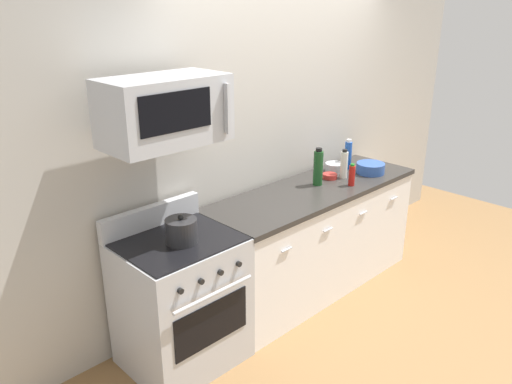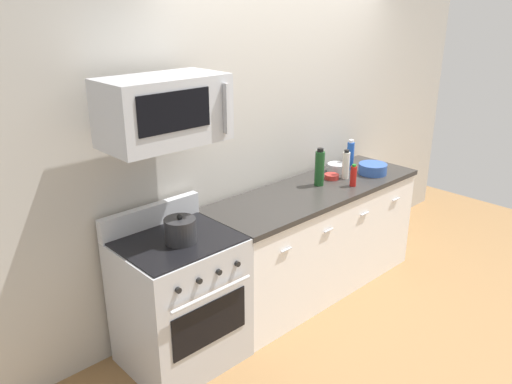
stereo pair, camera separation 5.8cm
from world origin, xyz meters
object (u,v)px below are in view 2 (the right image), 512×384
object	(u,v)px
bottle_soda_blue	(350,155)
bowl_blue_mixing	(373,168)
bottle_wine_green	(320,168)
bottle_vinegar_white	(346,165)
range_oven	(180,300)
microwave	(164,110)
bowl_red_small	(332,176)
bowl_steel_prep	(337,168)
bottle_hot_sauce_red	(353,176)
stockpot	(180,230)

from	to	relation	value
bottle_soda_blue	bowl_blue_mixing	xyz separation A→B (m)	(0.05, -0.22, -0.08)
bottle_wine_green	bottle_vinegar_white	bearing A→B (deg)	-8.53
range_oven	bottle_vinegar_white	world-z (taller)	bottle_vinegar_white
microwave	bowl_red_small	size ratio (longest dim) A/B	6.02
microwave	bottle_soda_blue	xyz separation A→B (m)	(1.97, 0.07, -0.70)
bottle_soda_blue	bowl_red_small	world-z (taller)	bottle_soda_blue
bottle_wine_green	bowl_steel_prep	distance (m)	0.41
bottle_soda_blue	bowl_blue_mixing	distance (m)	0.23
range_oven	bottle_wine_green	bearing A→B (deg)	1.23
microwave	bowl_blue_mixing	world-z (taller)	microwave
bottle_hot_sauce_red	stockpot	distance (m)	1.64
bottle_vinegar_white	bowl_steel_prep	xyz separation A→B (m)	(0.09, 0.16, -0.08)
bottle_vinegar_white	stockpot	size ratio (longest dim) A/B	1.25
range_oven	bowl_steel_prep	size ratio (longest dim) A/B	6.18
microwave	bottle_vinegar_white	world-z (taller)	microwave
bottle_soda_blue	bottle_wine_green	distance (m)	0.53
bottle_soda_blue	bowl_steel_prep	bearing A→B (deg)	166.78
bowl_blue_mixing	bowl_red_small	world-z (taller)	bowl_blue_mixing
bottle_vinegar_white	bowl_blue_mixing	xyz separation A→B (m)	(0.27, -0.09, -0.07)
bottle_hot_sauce_red	bottle_soda_blue	distance (m)	0.44
bowl_steel_prep	bottle_hot_sauce_red	bearing A→B (deg)	-121.45
bowl_blue_mixing	bottle_vinegar_white	bearing A→B (deg)	161.65
bottle_wine_green	stockpot	distance (m)	1.45
bottle_soda_blue	bottle_wine_green	xyz separation A→B (m)	(-0.52, -0.08, 0.02)
microwave	bottle_wine_green	size ratio (longest dim) A/B	2.36
stockpot	bottle_wine_green	bearing A→B (deg)	3.33
range_oven	stockpot	bearing A→B (deg)	-90.00
bottle_wine_green	stockpot	world-z (taller)	bottle_wine_green
bottle_soda_blue	microwave	bearing A→B (deg)	-178.07
range_oven	microwave	bearing A→B (deg)	89.71
bottle_hot_sauce_red	bowl_red_small	distance (m)	0.24
bowl_steel_prep	stockpot	world-z (taller)	stockpot
range_oven	bottle_hot_sauce_red	bearing A→B (deg)	-6.09
range_oven	bottle_soda_blue	size ratio (longest dim) A/B	3.89
bowl_blue_mixing	stockpot	distance (m)	2.02
bowl_blue_mixing	stockpot	world-z (taller)	stockpot
bottle_soda_blue	stockpot	xyz separation A→B (m)	(-1.97, -0.16, -0.05)
bottle_hot_sauce_red	bottle_soda_blue	size ratio (longest dim) A/B	0.67
bottle_vinegar_white	bowl_steel_prep	distance (m)	0.20
bowl_red_small	microwave	bearing A→B (deg)	-179.62
bottle_hot_sauce_red	range_oven	bearing A→B (deg)	173.91
bottle_soda_blue	stockpot	size ratio (longest dim) A/B	1.36
bottle_soda_blue	range_oven	bearing A→B (deg)	-176.77
bowl_blue_mixing	range_oven	bearing A→B (deg)	177.05
bottle_hot_sauce_red	bowl_red_small	bearing A→B (deg)	87.32
bottle_wine_green	stockpot	bearing A→B (deg)	-176.67
microwave	bowl_red_small	bearing A→B (deg)	0.38
bowl_steel_prep	bottle_vinegar_white	bearing A→B (deg)	-118.89
range_oven	bottle_soda_blue	bearing A→B (deg)	3.23
stockpot	bowl_steel_prep	bearing A→B (deg)	6.16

